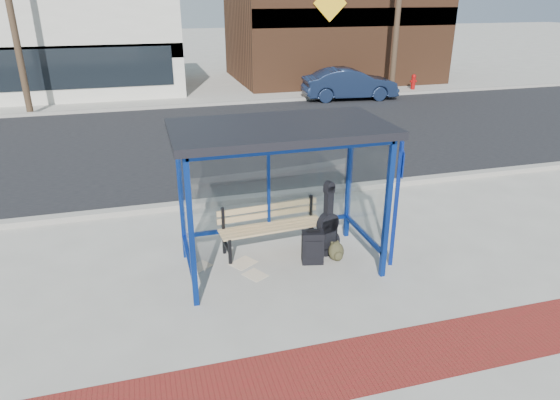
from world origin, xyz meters
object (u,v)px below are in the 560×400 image
object	(u,v)px
bench	(271,224)
backpack	(336,252)
guitar_bag	(328,230)
parked_car	(350,84)
suitcase	(313,247)
fire_hydrant	(413,81)

from	to	relation	value
bench	backpack	bearing A→B (deg)	-39.81
guitar_bag	backpack	distance (m)	0.40
guitar_bag	parked_car	xyz separation A→B (m)	(5.80, 12.64, 0.18)
suitcase	fire_hydrant	world-z (taller)	fire_hydrant
bench	fire_hydrant	world-z (taller)	bench
fire_hydrant	bench	bearing A→B (deg)	-127.87
guitar_bag	bench	bearing A→B (deg)	133.66
backpack	parked_car	world-z (taller)	parked_car
bench	suitcase	distance (m)	0.89
backpack	parked_car	size ratio (longest dim) A/B	0.08
parked_car	bench	bearing A→B (deg)	157.13
guitar_bag	parked_car	distance (m)	13.91
suitcase	guitar_bag	bearing A→B (deg)	42.87
bench	parked_car	distance (m)	13.89
suitcase	parked_car	distance (m)	14.23
guitar_bag	backpack	size ratio (longest dim) A/B	3.89
bench	backpack	distance (m)	1.24
parked_car	suitcase	bearing A→B (deg)	160.37
guitar_bag	parked_car	size ratio (longest dim) A/B	0.33
bench	suitcase	world-z (taller)	bench
bench	parked_car	size ratio (longest dim) A/B	0.47
guitar_bag	suitcase	distance (m)	0.43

